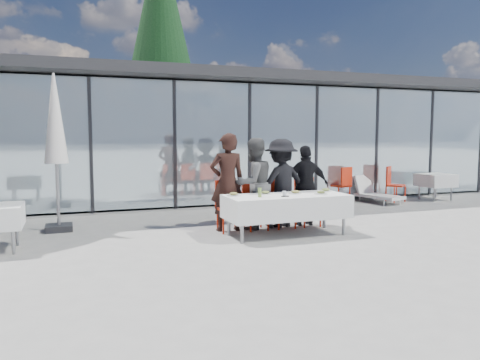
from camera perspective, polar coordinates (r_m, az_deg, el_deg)
name	(u,v)px	position (r m, az deg, el deg)	size (l,w,h in m)	color
ground	(278,243)	(8.13, 4.69, -7.61)	(90.00, 90.00, 0.00)	gray
pavilion	(232,126)	(16.25, -0.97, 6.56)	(14.80, 8.80, 3.44)	gray
treeline	(88,130)	(35.21, -18.07, 5.79)	(62.50, 2.00, 4.40)	#193912
dining_table	(287,206)	(8.63, 5.70, -3.22)	(2.26, 0.96, 0.75)	white
diner_a	(227,182)	(8.96, -1.55, -0.28)	(0.69, 0.69, 1.88)	black
diner_chair_a	(228,203)	(8.98, -1.49, -2.85)	(0.44, 0.44, 0.97)	red
diner_b	(254,184)	(9.15, 1.70, -0.45)	(0.87, 0.87, 1.79)	#555555
diner_chair_b	(254,202)	(9.17, 1.76, -2.68)	(0.44, 0.44, 0.97)	red
diner_c	(281,183)	(9.39, 5.03, -0.38)	(1.14, 1.14, 1.77)	black
diner_chair_c	(281,200)	(9.40, 5.07, -2.49)	(0.44, 0.44, 0.97)	red
diner_d	(306,185)	(9.64, 8.04, -0.66)	(0.96, 0.96, 1.63)	black
diner_chair_d	(306,199)	(9.66, 8.09, -2.32)	(0.44, 0.44, 0.97)	red
plate_a	(234,194)	(8.42, -0.79, -1.77)	(0.25, 0.25, 0.07)	white
plate_b	(265,193)	(8.65, 3.09, -1.59)	(0.25, 0.25, 0.07)	white
plate_c	(295,192)	(8.77, 6.77, -1.52)	(0.25, 0.25, 0.07)	white
plate_d	(326,190)	(9.20, 10.42, -1.25)	(0.25, 0.25, 0.07)	white
plate_extra	(321,193)	(8.79, 9.84, -1.54)	(0.25, 0.25, 0.07)	white
juice_bottle	(260,192)	(8.26, 2.43, -1.52)	(0.06, 0.06, 0.17)	#84A846
drinking_glasses	(284,194)	(8.37, 5.42, -1.67)	(0.07, 0.07, 0.10)	silver
folded_eyeglasses	(285,196)	(8.34, 5.53, -2.00)	(0.14, 0.03, 0.01)	black
spare_table_right	(436,180)	(14.47, 22.73, -0.04)	(0.86, 0.86, 0.74)	white
spare_chair_a	(392,182)	(13.68, 18.10, -0.25)	(0.62, 0.62, 0.97)	red
spare_chair_b	(343,183)	(13.14, 12.47, -0.34)	(0.56, 0.56, 0.97)	red
market_umbrella	(55,129)	(9.55, -21.59, 5.83)	(0.50, 0.50, 3.00)	black
lounger	(375,193)	(13.42, 16.08, -1.50)	(0.92, 1.44, 0.72)	white
conifer_tree	(161,37)	(20.96, -9.62, 16.81)	(4.00, 4.00, 10.50)	#382316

